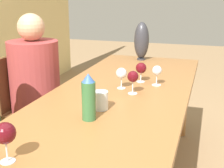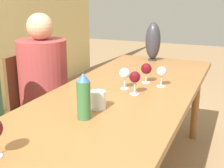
{
  "view_description": "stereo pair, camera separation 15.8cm",
  "coord_description": "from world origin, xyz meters",
  "px_view_note": "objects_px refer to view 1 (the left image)",
  "views": [
    {
      "loc": [
        -1.56,
        -0.53,
        1.36
      ],
      "look_at": [
        0.1,
        0.0,
        0.84
      ],
      "focal_mm": 50.0,
      "sensor_mm": 36.0,
      "label": 1
    },
    {
      "loc": [
        -1.51,
        -0.68,
        1.36
      ],
      "look_at": [
        0.1,
        0.0,
        0.84
      ],
      "focal_mm": 50.0,
      "sensor_mm": 36.0,
      "label": 2
    }
  ],
  "objects_px": {
    "wine_glass_3": "(157,71)",
    "chair_far": "(29,105)",
    "water_bottle": "(89,98)",
    "vase": "(142,41)",
    "wine_glass_0": "(141,68)",
    "wine_glass_1": "(5,134)",
    "water_tumbler": "(101,100)",
    "wine_glass_2": "(133,77)",
    "wine_glass_5": "(121,74)",
    "person_far": "(37,88)"
  },
  "relations": [
    {
      "from": "water_tumbler",
      "to": "wine_glass_5",
      "type": "bearing_deg",
      "value": -0.01
    },
    {
      "from": "wine_glass_3",
      "to": "chair_far",
      "type": "relative_size",
      "value": 0.16
    },
    {
      "from": "chair_far",
      "to": "vase",
      "type": "bearing_deg",
      "value": -41.79
    },
    {
      "from": "vase",
      "to": "wine_glass_1",
      "type": "relative_size",
      "value": 2.23
    },
    {
      "from": "wine_glass_0",
      "to": "person_far",
      "type": "height_order",
      "value": "person_far"
    },
    {
      "from": "vase",
      "to": "wine_glass_3",
      "type": "relative_size",
      "value": 2.57
    },
    {
      "from": "wine_glass_0",
      "to": "wine_glass_1",
      "type": "xyz_separation_m",
      "value": [
        -1.22,
        0.24,
        0.02
      ]
    },
    {
      "from": "vase",
      "to": "chair_far",
      "type": "relative_size",
      "value": 0.4
    },
    {
      "from": "water_tumbler",
      "to": "wine_glass_5",
      "type": "distance_m",
      "value": 0.41
    },
    {
      "from": "wine_glass_0",
      "to": "wine_glass_3",
      "type": "xyz_separation_m",
      "value": [
        -0.05,
        -0.12,
        0.0
      ]
    },
    {
      "from": "wine_glass_1",
      "to": "wine_glass_2",
      "type": "height_order",
      "value": "wine_glass_1"
    },
    {
      "from": "water_tumbler",
      "to": "wine_glass_3",
      "type": "height_order",
      "value": "wine_glass_3"
    },
    {
      "from": "vase",
      "to": "chair_far",
      "type": "xyz_separation_m",
      "value": [
        -0.81,
        0.72,
        -0.44
      ]
    },
    {
      "from": "water_tumbler",
      "to": "wine_glass_3",
      "type": "distance_m",
      "value": 0.59
    },
    {
      "from": "wine_glass_0",
      "to": "chair_far",
      "type": "xyz_separation_m",
      "value": [
        -0.07,
        0.89,
        -0.35
      ]
    },
    {
      "from": "wine_glass_3",
      "to": "wine_glass_5",
      "type": "xyz_separation_m",
      "value": [
        -0.14,
        0.21,
        0.0
      ]
    },
    {
      "from": "water_bottle",
      "to": "vase",
      "type": "relative_size",
      "value": 0.67
    },
    {
      "from": "wine_glass_3",
      "to": "chair_far",
      "type": "distance_m",
      "value": 1.07
    },
    {
      "from": "water_bottle",
      "to": "wine_glass_0",
      "type": "relative_size",
      "value": 1.72
    },
    {
      "from": "wine_glass_1",
      "to": "wine_glass_2",
      "type": "relative_size",
      "value": 1.08
    },
    {
      "from": "wine_glass_3",
      "to": "wine_glass_5",
      "type": "height_order",
      "value": "wine_glass_5"
    },
    {
      "from": "person_far",
      "to": "chair_far",
      "type": "bearing_deg",
      "value": 90.0
    },
    {
      "from": "water_tumbler",
      "to": "wine_glass_2",
      "type": "height_order",
      "value": "wine_glass_2"
    },
    {
      "from": "water_tumbler",
      "to": "wine_glass_1",
      "type": "distance_m",
      "value": 0.65
    },
    {
      "from": "wine_glass_0",
      "to": "wine_glass_5",
      "type": "xyz_separation_m",
      "value": [
        -0.19,
        0.09,
        0.0
      ]
    },
    {
      "from": "wine_glass_1",
      "to": "wine_glass_5",
      "type": "bearing_deg",
      "value": -8.28
    },
    {
      "from": "wine_glass_0",
      "to": "wine_glass_1",
      "type": "relative_size",
      "value": 0.87
    },
    {
      "from": "water_bottle",
      "to": "wine_glass_2",
      "type": "xyz_separation_m",
      "value": [
        0.47,
        -0.11,
        -0.01
      ]
    },
    {
      "from": "wine_glass_0",
      "to": "person_far",
      "type": "xyz_separation_m",
      "value": [
        -0.07,
        0.8,
        -0.2
      ]
    },
    {
      "from": "water_bottle",
      "to": "water_tumbler",
      "type": "distance_m",
      "value": 0.16
    },
    {
      "from": "wine_glass_5",
      "to": "chair_far",
      "type": "height_order",
      "value": "chair_far"
    },
    {
      "from": "wine_glass_0",
      "to": "wine_glass_5",
      "type": "relative_size",
      "value": 1.0
    },
    {
      "from": "water_tumbler",
      "to": "person_far",
      "type": "distance_m",
      "value": 0.9
    },
    {
      "from": "water_tumbler",
      "to": "vase",
      "type": "bearing_deg",
      "value": 3.1
    },
    {
      "from": "water_bottle",
      "to": "vase",
      "type": "xyz_separation_m",
      "value": [
        1.49,
        0.06,
        0.07
      ]
    },
    {
      "from": "wine_glass_3",
      "to": "wine_glass_5",
      "type": "bearing_deg",
      "value": 124.08
    },
    {
      "from": "wine_glass_2",
      "to": "wine_glass_3",
      "type": "xyz_separation_m",
      "value": [
        0.23,
        -0.11,
        -0.01
      ]
    },
    {
      "from": "wine_glass_1",
      "to": "wine_glass_3",
      "type": "distance_m",
      "value": 1.23
    },
    {
      "from": "vase",
      "to": "wine_glass_3",
      "type": "xyz_separation_m",
      "value": [
        -0.79,
        -0.28,
        -0.08
      ]
    },
    {
      "from": "wine_glass_0",
      "to": "wine_glass_2",
      "type": "height_order",
      "value": "wine_glass_2"
    },
    {
      "from": "chair_far",
      "to": "wine_glass_3",
      "type": "bearing_deg",
      "value": -88.7
    },
    {
      "from": "wine_glass_3",
      "to": "person_far",
      "type": "bearing_deg",
      "value": 91.41
    },
    {
      "from": "wine_glass_5",
      "to": "wine_glass_3",
      "type": "bearing_deg",
      "value": -55.92
    },
    {
      "from": "wine_glass_1",
      "to": "wine_glass_2",
      "type": "distance_m",
      "value": 0.98
    },
    {
      "from": "vase",
      "to": "wine_glass_5",
      "type": "xyz_separation_m",
      "value": [
        -0.93,
        -0.07,
        -0.08
      ]
    },
    {
      "from": "wine_glass_2",
      "to": "chair_far",
      "type": "height_order",
      "value": "wine_glass_2"
    },
    {
      "from": "water_bottle",
      "to": "vase",
      "type": "bearing_deg",
      "value": 2.47
    },
    {
      "from": "water_bottle",
      "to": "wine_glass_2",
      "type": "height_order",
      "value": "water_bottle"
    },
    {
      "from": "chair_far",
      "to": "person_far",
      "type": "height_order",
      "value": "person_far"
    },
    {
      "from": "chair_far",
      "to": "person_far",
      "type": "bearing_deg",
      "value": -90.0
    }
  ]
}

